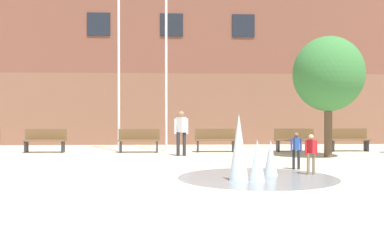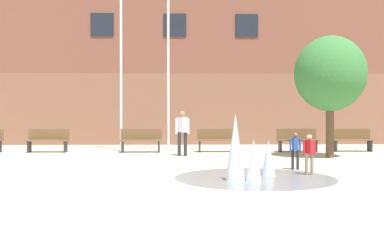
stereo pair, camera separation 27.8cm
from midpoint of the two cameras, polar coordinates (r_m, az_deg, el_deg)
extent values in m
plane|color=#BCB299|center=(6.63, -1.69, -12.09)|extent=(100.00, 100.00, 0.00)
cube|color=brown|center=(24.81, -1.82, 1.31)|extent=(36.00, 6.00, 3.48)
cube|color=brown|center=(25.15, -1.82, 10.14)|extent=(36.00, 6.00, 4.25)
cube|color=#1E232D|center=(22.49, -10.97, 11.81)|extent=(1.10, 0.06, 1.10)
cube|color=#1E232D|center=(22.22, -1.82, 11.96)|extent=(1.10, 0.06, 1.10)
cube|color=#1E232D|center=(22.49, 7.33, 11.82)|extent=(1.10, 0.06, 1.10)
cylinder|color=gray|center=(10.61, 8.69, -7.24)|extent=(3.71, 3.71, 0.01)
cone|color=silver|center=(9.98, 6.32, -3.46)|extent=(0.44, 0.44, 1.49)
cone|color=silver|center=(9.96, 8.64, -5.10)|extent=(0.35, 0.35, 0.93)
cone|color=silver|center=(11.01, 10.41, -4.75)|extent=(0.34, 0.34, 0.85)
cube|color=#28282D|center=(18.47, -19.57, -3.22)|extent=(0.06, 0.40, 0.44)
cube|color=#28282D|center=(18.09, -15.33, -3.29)|extent=(0.06, 0.40, 0.44)
cube|color=brown|center=(18.25, -17.47, -2.49)|extent=(1.60, 0.44, 0.05)
cube|color=brown|center=(18.43, -17.31, -1.73)|extent=(1.60, 0.04, 0.42)
cube|color=#28282D|center=(17.55, -8.35, -3.39)|extent=(0.06, 0.40, 0.44)
cube|color=#28282D|center=(17.45, -3.77, -3.41)|extent=(0.06, 0.40, 0.44)
cube|color=brown|center=(17.47, -6.07, -2.60)|extent=(1.60, 0.44, 0.05)
cube|color=brown|center=(17.66, -6.02, -1.81)|extent=(1.60, 0.04, 0.42)
cube|color=#28282D|center=(17.58, 1.42, -3.38)|extent=(0.06, 0.40, 0.44)
cube|color=#28282D|center=(17.72, 5.96, -3.35)|extent=(0.06, 0.40, 0.44)
cube|color=brown|center=(17.62, 3.70, -2.57)|extent=(1.60, 0.44, 0.05)
cube|color=brown|center=(17.81, 3.64, -1.78)|extent=(1.60, 0.04, 0.42)
cube|color=#28282D|center=(18.05, 11.55, -3.29)|extent=(0.06, 0.40, 0.44)
cube|color=#28282D|center=(18.42, 15.80, -3.22)|extent=(0.06, 0.40, 0.44)
cube|color=brown|center=(18.21, 13.70, -2.49)|extent=(1.60, 0.44, 0.05)
cube|color=brown|center=(18.39, 13.53, -1.72)|extent=(1.60, 0.04, 0.42)
cube|color=#28282D|center=(18.70, 18.09, -3.17)|extent=(0.06, 0.40, 0.44)
cube|color=#28282D|center=(19.22, 22.03, -3.08)|extent=(0.06, 0.40, 0.44)
cube|color=brown|center=(18.94, 20.09, -2.39)|extent=(1.60, 0.44, 0.05)
cube|color=brown|center=(19.11, 19.87, -1.65)|extent=(1.60, 0.04, 0.42)
cylinder|color=#28282D|center=(15.95, -1.13, -3.08)|extent=(0.12, 0.12, 0.84)
cylinder|color=#28282D|center=(15.95, -0.34, -3.08)|extent=(0.12, 0.12, 0.84)
cube|color=white|center=(15.92, -0.74, -0.60)|extent=(0.36, 0.39, 0.54)
sphere|color=#997051|center=(15.91, -0.74, 0.75)|extent=(0.21, 0.21, 0.21)
cylinder|color=white|center=(15.92, -1.49, -0.80)|extent=(0.08, 0.08, 0.55)
cylinder|color=white|center=(15.92, 0.02, -0.80)|extent=(0.08, 0.08, 0.55)
cylinder|color=#89755B|center=(11.32, 15.01, -5.45)|extent=(0.07, 0.07, 0.52)
cylinder|color=#89755B|center=(11.36, 15.67, -5.44)|extent=(0.07, 0.07, 0.52)
cube|color=red|center=(11.30, 15.35, -3.29)|extent=(0.21, 0.24, 0.33)
sphere|color=tan|center=(11.29, 15.35, -2.11)|extent=(0.13, 0.13, 0.13)
cylinder|color=red|center=(11.26, 14.72, -3.47)|extent=(0.05, 0.05, 0.34)
cylinder|color=red|center=(11.34, 15.98, -3.45)|extent=(0.05, 0.05, 0.34)
cylinder|color=#28282D|center=(12.32, 13.30, -4.95)|extent=(0.07, 0.07, 0.52)
cylinder|color=#28282D|center=(12.35, 13.92, -4.94)|extent=(0.07, 0.07, 0.52)
cube|color=#284C9E|center=(12.30, 13.62, -2.96)|extent=(0.13, 0.21, 0.33)
sphere|color=brown|center=(12.29, 13.62, -1.88)|extent=(0.13, 0.13, 0.13)
cylinder|color=#284C9E|center=(12.27, 13.03, -3.13)|extent=(0.05, 0.05, 0.34)
cylinder|color=#284C9E|center=(12.34, 14.20, -3.11)|extent=(0.05, 0.05, 0.34)
cylinder|color=silver|center=(18.34, -8.58, 8.22)|extent=(0.10, 0.10, 7.75)
cylinder|color=silver|center=(18.18, -2.59, 7.40)|extent=(0.10, 0.10, 7.18)
cylinder|color=brown|center=(16.06, 17.58, -1.75)|extent=(0.27, 0.27, 1.59)
ellipsoid|color=#387538|center=(16.11, 17.61, 5.65)|extent=(2.42, 2.42, 2.57)
camera|label=1|loc=(0.14, -89.43, 0.01)|focal=42.00mm
camera|label=2|loc=(0.14, 90.57, -0.01)|focal=42.00mm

